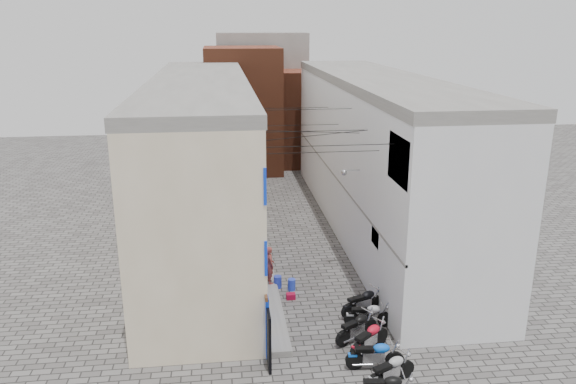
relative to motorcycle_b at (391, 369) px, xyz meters
name	(u,v)px	position (x,y,z in m)	size (l,w,h in m)	color
ground	(335,354)	(-1.49, 2.04, -0.61)	(90.00, 90.00, 0.00)	#53504E
plinth	(256,230)	(-3.54, 15.04, -0.48)	(0.90, 26.00, 0.25)	slate
building_left	(203,160)	(-6.47, 14.99, 3.89)	(5.10, 27.00, 9.00)	beige
building_right	(376,155)	(3.51, 15.03, 3.90)	(5.94, 26.00, 9.00)	silver
building_far_brick_left	(243,110)	(-3.49, 30.04, 4.39)	(6.00, 6.00, 10.00)	brown
building_far_brick_right	(300,117)	(1.51, 32.04, 3.39)	(5.00, 6.00, 8.00)	brown
building_far_concrete	(262,95)	(-1.49, 36.04, 4.89)	(8.00, 5.00, 11.00)	slate
far_shopfront	(271,163)	(-1.49, 27.24, 0.59)	(2.00, 0.30, 2.40)	black
overhead_wires	(306,128)	(-1.49, 9.68, 6.52)	(5.80, 13.02, 1.32)	black
motorcycle_b	(391,369)	(0.00, 0.00, 0.00)	(0.66, 2.09, 1.21)	#9E9FA3
motorcycle_c	(375,354)	(-0.29, 0.96, 0.00)	(0.66, 2.10, 1.22)	blue
motorcycle_d	(369,337)	(-0.20, 2.02, 0.02)	(0.68, 2.14, 1.24)	red
motorcycle_e	(357,326)	(-0.48, 2.88, 0.00)	(0.66, 2.10, 1.21)	black
motorcycle_f	(369,314)	(0.25, 3.82, -0.03)	(0.63, 1.99, 1.15)	#A0A0A4
motorcycle_g	(363,301)	(0.29, 4.82, 0.02)	(0.68, 2.17, 1.25)	black
person_a	(270,265)	(-3.39, 7.82, 0.54)	(0.65, 0.43, 1.79)	brown
person_b	(258,255)	(-3.84, 9.27, 0.45)	(0.79, 0.61, 1.62)	#2C2B41
water_jug_near	(292,285)	(-2.42, 7.42, -0.33)	(0.35, 0.35, 0.55)	blue
water_jug_far	(278,282)	(-3.04, 7.75, -0.32)	(0.37, 0.37, 0.57)	#2739C4
red_crate	(291,296)	(-2.57, 6.57, -0.48)	(0.40, 0.30, 0.25)	maroon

